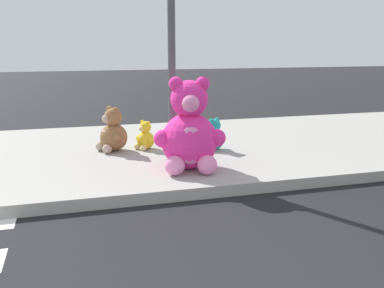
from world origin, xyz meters
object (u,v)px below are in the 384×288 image
Objects in this scene: plush_pink_large at (190,133)px; plush_brown at (112,133)px; plush_teal at (213,137)px; plush_yellow at (145,138)px; sign_pole at (172,42)px.

plush_pink_large reaches higher than plush_brown.
plush_teal is 1.10× the size of plush_yellow.
plush_yellow is at bearing 111.93° from sign_pole.
plush_yellow is at bearing 106.58° from plush_pink_large.
sign_pole is 1.79m from plush_brown.
plush_teal reaches higher than plush_yellow.
plush_brown reaches higher than plush_yellow.
sign_pole is 1.72m from plush_teal.
plush_pink_large reaches higher than plush_yellow.
plush_yellow is 0.53m from plush_brown.
plush_pink_large is at bearing -80.44° from sign_pole.
plush_brown is at bearing 167.36° from plush_teal.
plush_pink_large is at bearing -55.77° from plush_brown.
sign_pole is 1.70m from plush_yellow.
plush_brown is at bearing 177.25° from plush_yellow.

